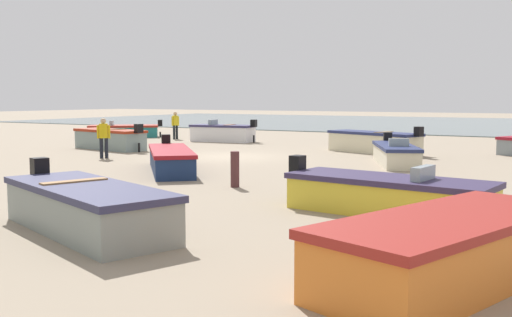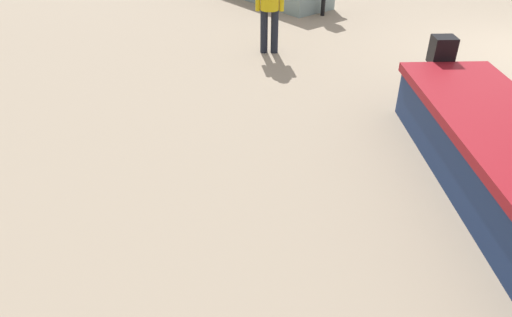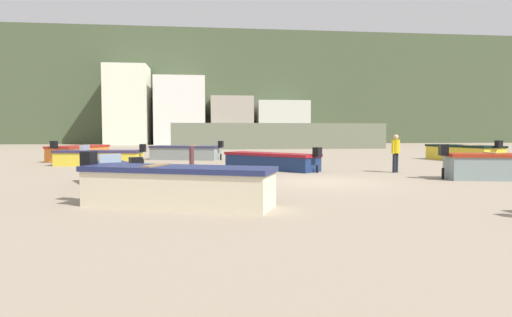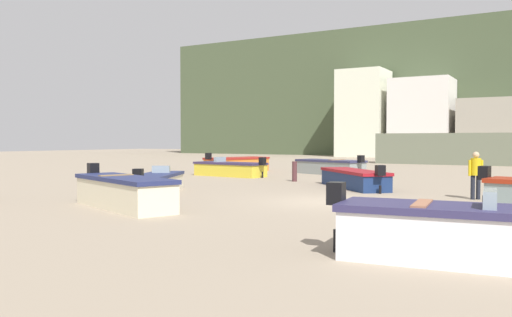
# 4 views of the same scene
# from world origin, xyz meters

# --- Properties ---
(beach_walker_distant) EXTENTS (0.48, 0.48, 1.62)m
(beach_walker_distant) POSITION_xyz_m (4.04, 3.12, 0.95)
(beach_walker_distant) COLOR black
(beach_walker_distant) RESTS_ON ground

